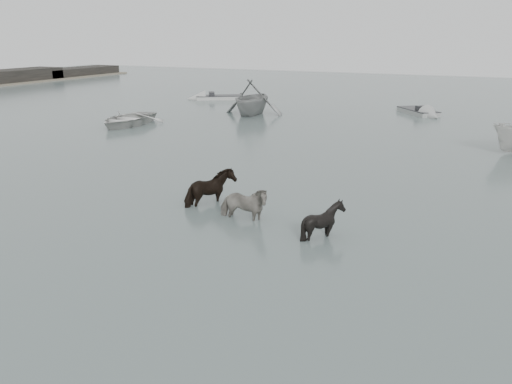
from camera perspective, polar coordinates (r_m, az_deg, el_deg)
ground at (r=17.20m, az=-3.31°, el=-3.54°), size 140.00×140.00×0.00m
pony_pinto at (r=17.18m, az=-1.46°, el=-0.71°), size 1.96×1.02×1.60m
pony_dark at (r=18.86m, az=-5.17°, el=1.07°), size 1.45×1.70×1.70m
pony_black at (r=15.93m, az=7.73°, el=-2.62°), size 1.54×1.42×1.47m
rowboat_lead at (r=36.86m, az=-14.52°, el=8.26°), size 4.12×5.54×1.10m
rowboat_trail at (r=40.38m, az=-0.45°, el=10.91°), size 5.23×5.93×2.94m
skiff_outer at (r=50.32m, az=-4.20°, el=10.94°), size 6.19×4.83×0.75m
skiff_mid at (r=42.95m, az=18.05°, el=8.98°), size 4.74×5.40×0.75m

